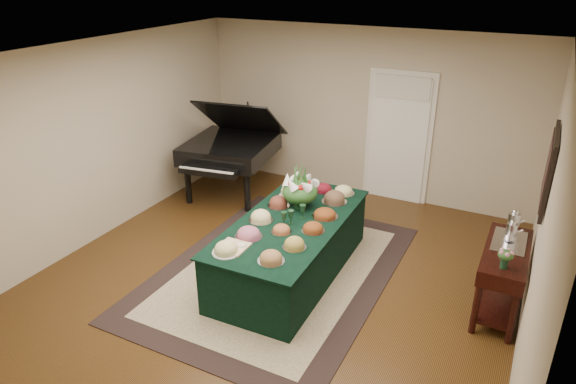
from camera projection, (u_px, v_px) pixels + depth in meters
The scene contains 14 objects.
ground at pixel (277, 278), 6.36m from camera, with size 6.00×6.00×0.00m, color black.
area_rug at pixel (277, 270), 6.51m from camera, with size 2.66×3.72×0.01m.
kitchen_doorway at pixel (398, 139), 8.11m from camera, with size 1.05×0.07×2.10m.
buffet_table at pixel (291, 247), 6.30m from camera, with size 1.23×2.50×0.74m.
food_platters at pixel (293, 214), 6.22m from camera, with size 0.98×2.30×0.13m.
cutting_board at pixel (234, 244), 5.57m from camera, with size 0.32×0.32×0.10m.
green_goblets at pixel (293, 215), 6.08m from camera, with size 0.19×0.35×0.18m.
floral_centerpiece at pixel (300, 187), 6.38m from camera, with size 0.46×0.46×0.46m.
grand_piano at pixel (230, 148), 8.34m from camera, with size 1.57×1.75×1.64m.
wicker_basket at pixel (269, 218), 7.59m from camera, with size 0.38×0.38×0.24m, color #94643C.
mahogany_sideboard at pixel (504, 264), 5.51m from camera, with size 0.45×1.18×0.80m.
tea_service at pixel (512, 229), 5.61m from camera, with size 0.34×0.58×0.30m.
pink_bouquet at pixel (506, 256), 5.05m from camera, with size 0.17×0.17×0.22m.
wall_painting at pixel (549, 170), 4.95m from camera, with size 0.05×0.95×0.75m.
Camera 1 is at (2.55, -4.72, 3.59)m, focal length 32.00 mm.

